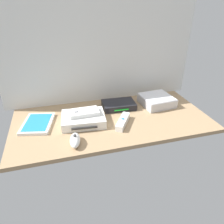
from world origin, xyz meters
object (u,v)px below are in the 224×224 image
Objects in this scene: game_console at (83,119)px; mini_computer at (157,100)px; game_case at (38,123)px; remote_classic_pad at (84,112)px; remote_nunchuk at (75,140)px; network_router at (119,105)px; remote_wand at (123,122)px.

game_console is 45.22cm from mini_computer.
game_console reaches higher than game_case.
mini_computer is at bearing 9.31° from remote_classic_pad.
remote_nunchuk is at bearing -105.48° from game_console.
remote_nunchuk reaches higher than network_router.
game_case is (-66.40, -4.68, -1.88)cm from mini_computer.
game_console reaches higher than network_router.
mini_computer is 30.06cm from remote_wand.
remote_wand is (-3.33, -17.55, -0.19)cm from network_router.
network_router is (-22.40, 2.07, -0.94)cm from mini_computer.
remote_wand is (-25.73, -15.49, -1.13)cm from mini_computer.
network_router is 23.84cm from remote_classic_pad.
remote_nunchuk is at bearing -132.89° from network_router.
game_case is at bearing 173.66° from game_console.
mini_computer is (44.26, 9.24, 0.44)cm from game_console.
remote_nunchuk is at bearing -112.67° from remote_classic_pad.
network_router is 1.27× the size of remote_classic_pad.
remote_wand is at bearing 30.26° from remote_nunchuk.
remote_classic_pad reaches higher than game_case.
game_console is 1.21× the size of mini_computer.
remote_nunchuk reaches higher than game_console.
game_console is 1.21× the size of network_router.
mini_computer reaches higher than game_case.
mini_computer is at bearing 17.10° from game_console.
network_router is (21.86, 11.31, -0.50)cm from game_console.
remote_classic_pad is at bearing 4.35° from game_case.
mini_computer is 0.99× the size of network_router.
game_console is 24.62cm from network_router.
remote_nunchuk is 0.72× the size of remote_classic_pad.
remote_nunchuk reaches higher than remote_wand.
remote_wand is 19.73cm from remote_classic_pad.
network_router and remote_wand have the same top height.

